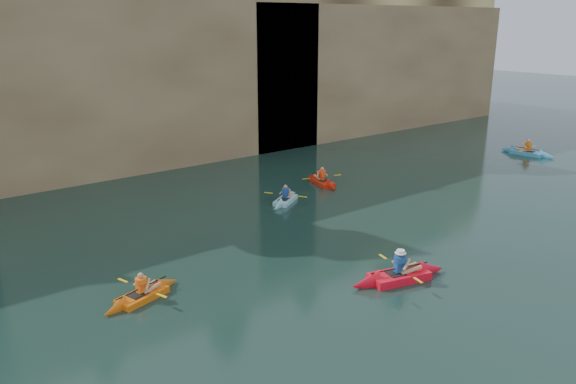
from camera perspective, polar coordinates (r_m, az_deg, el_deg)
ground at (r=16.17m, az=15.39°, el=-14.76°), size 160.00×160.00×0.00m
cliff at (r=39.61m, az=-21.69°, el=12.44°), size 70.00×16.00×12.00m
cliff_slab_center at (r=33.39m, az=-14.49°, el=11.93°), size 24.00×2.40×11.40m
cliff_slab_east at (r=45.34m, az=9.88°, el=12.42°), size 26.00×2.40×9.84m
sea_cave_center at (r=31.45m, az=-23.46°, el=3.19°), size 3.50×1.00×3.20m
sea_cave_east at (r=37.20m, az=-2.28°, el=7.55°), size 5.00×1.00×4.50m
main_kayaker at (r=19.35m, az=11.22°, el=-8.32°), size 3.72×2.40×1.35m
kayaker_orange at (r=18.40m, az=-14.59°, el=-10.09°), size 3.00×2.14×1.11m
kayaker_red_far at (r=29.99m, az=3.48°, el=1.08°), size 2.22×3.20×1.15m
kayaker_ltblue_mid at (r=26.91m, az=-0.26°, el=-0.78°), size 2.77×2.04×1.08m
kayaker_blue_east at (r=39.70m, az=23.13°, el=3.71°), size 2.50×3.65×1.28m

